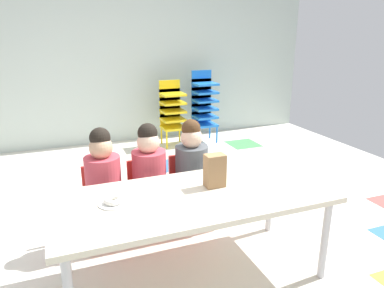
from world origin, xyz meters
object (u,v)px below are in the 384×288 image
(seated_child_far_right, at_px, (191,164))
(donut_powdered_on_plate, at_px, (113,200))
(craft_table, at_px, (194,202))
(paper_bag_brown, at_px, (215,171))
(seated_child_middle_seat, at_px, (149,170))
(paper_plate_near_edge, at_px, (114,203))
(seated_child_near_camera, at_px, (103,176))
(kid_chair_blue_stack, at_px, (204,103))
(kid_chair_yellow_stack, at_px, (172,109))

(seated_child_far_right, distance_m, donut_powdered_on_plate, 0.90)
(craft_table, xyz_separation_m, paper_bag_brown, (0.17, 0.07, 0.16))
(seated_child_middle_seat, xyz_separation_m, donut_powdered_on_plate, (-0.36, -0.56, 0.07))
(paper_bag_brown, xyz_separation_m, paper_plate_near_edge, (-0.67, -0.02, -0.11))
(donut_powdered_on_plate, bearing_deg, craft_table, -6.24)
(seated_child_near_camera, distance_m, kid_chair_blue_stack, 2.88)
(kid_chair_blue_stack, height_order, donut_powdered_on_plate, kid_chair_blue_stack)
(seated_child_middle_seat, xyz_separation_m, paper_bag_brown, (0.30, -0.54, 0.15))
(craft_table, bearing_deg, kid_chair_blue_stack, 65.82)
(paper_bag_brown, bearing_deg, kid_chair_yellow_stack, 77.41)
(paper_bag_brown, bearing_deg, seated_child_near_camera, 140.49)
(seated_child_far_right, height_order, paper_plate_near_edge, seated_child_far_right)
(kid_chair_blue_stack, relative_size, paper_bag_brown, 4.73)
(kid_chair_yellow_stack, height_order, donut_powdered_on_plate, kid_chair_yellow_stack)
(paper_plate_near_edge, bearing_deg, paper_bag_brown, 1.53)
(seated_child_near_camera, distance_m, paper_bag_brown, 0.86)
(kid_chair_blue_stack, xyz_separation_m, paper_plate_near_edge, (-1.78, -2.82, 0.02))
(kid_chair_yellow_stack, xyz_separation_m, kid_chair_blue_stack, (0.49, 0.00, 0.06))
(seated_child_far_right, bearing_deg, kid_chair_yellow_stack, 75.56)
(seated_child_near_camera, height_order, kid_chair_yellow_stack, seated_child_near_camera)
(seated_child_near_camera, relative_size, paper_plate_near_edge, 5.10)
(seated_child_far_right, height_order, kid_chair_yellow_stack, seated_child_far_right)
(craft_table, relative_size, seated_child_far_right, 1.89)
(craft_table, relative_size, paper_bag_brown, 7.89)
(seated_child_middle_seat, bearing_deg, seated_child_far_right, -0.00)
(seated_child_near_camera, distance_m, seated_child_middle_seat, 0.35)
(craft_table, xyz_separation_m, donut_powdered_on_plate, (-0.49, 0.05, 0.07))
(kid_chair_yellow_stack, xyz_separation_m, paper_bag_brown, (-0.63, -2.80, 0.19))
(craft_table, distance_m, seated_child_far_right, 0.65)
(paper_plate_near_edge, distance_m, donut_powdered_on_plate, 0.02)
(seated_child_middle_seat, distance_m, donut_powdered_on_plate, 0.67)
(seated_child_middle_seat, distance_m, paper_plate_near_edge, 0.66)
(kid_chair_blue_stack, distance_m, paper_plate_near_edge, 3.34)
(seated_child_middle_seat, xyz_separation_m, kid_chair_blue_stack, (1.42, 2.27, 0.02))
(craft_table, distance_m, seated_child_near_camera, 0.77)
(craft_table, bearing_deg, seated_child_near_camera, 128.10)
(seated_child_near_camera, relative_size, seated_child_middle_seat, 1.00)
(paper_plate_near_edge, bearing_deg, craft_table, -6.24)
(kid_chair_blue_stack, height_order, paper_plate_near_edge, kid_chair_blue_stack)
(seated_child_far_right, bearing_deg, paper_bag_brown, -94.54)
(kid_chair_yellow_stack, distance_m, paper_bag_brown, 2.88)
(seated_child_middle_seat, height_order, kid_chair_blue_stack, kid_chair_blue_stack)
(craft_table, relative_size, kid_chair_yellow_stack, 1.89)
(seated_child_far_right, bearing_deg, seated_child_near_camera, 180.00)
(seated_child_far_right, relative_size, donut_powdered_on_plate, 8.09)
(craft_table, distance_m, paper_plate_near_edge, 0.50)
(seated_child_near_camera, bearing_deg, kid_chair_yellow_stack, 60.58)
(seated_child_near_camera, xyz_separation_m, paper_plate_near_edge, (-0.01, -0.56, 0.04))
(craft_table, height_order, kid_chair_blue_stack, kid_chair_blue_stack)
(paper_plate_near_edge, height_order, donut_powdered_on_plate, donut_powdered_on_plate)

